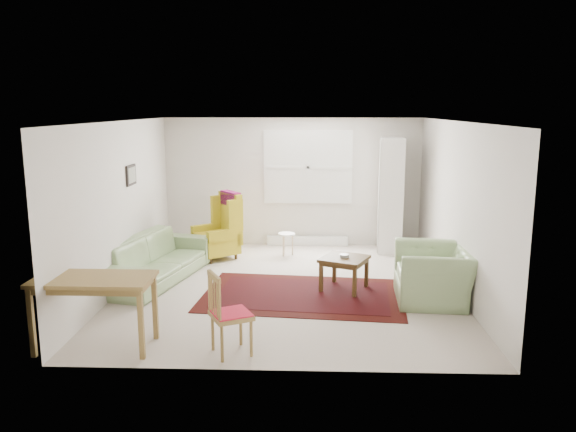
{
  "coord_description": "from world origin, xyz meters",
  "views": [
    {
      "loc": [
        0.31,
        -8.18,
        2.71
      ],
      "look_at": [
        0.0,
        0.3,
        1.05
      ],
      "focal_mm": 35.0,
      "sensor_mm": 36.0,
      "label": 1
    }
  ],
  "objects_px": {
    "cabinet": "(391,195)",
    "desk": "(96,313)",
    "armchair": "(435,269)",
    "wingback_chair": "(216,226)",
    "desk_chair": "(231,313)",
    "coffee_table": "(344,273)",
    "stool": "(287,244)",
    "sofa": "(155,250)"
  },
  "relations": [
    {
      "from": "desk_chair",
      "to": "desk",
      "type": "bearing_deg",
      "value": 59.51
    },
    {
      "from": "coffee_table",
      "to": "cabinet",
      "type": "xyz_separation_m",
      "value": [
        1.02,
        2.44,
        0.81
      ]
    },
    {
      "from": "armchair",
      "to": "wingback_chair",
      "type": "height_order",
      "value": "wingback_chair"
    },
    {
      "from": "sofa",
      "to": "desk_chair",
      "type": "distance_m",
      "value": 3.09
    },
    {
      "from": "desk_chair",
      "to": "cabinet",
      "type": "bearing_deg",
      "value": -53.89
    },
    {
      "from": "wingback_chair",
      "to": "stool",
      "type": "bearing_deg",
      "value": 64.32
    },
    {
      "from": "wingback_chair",
      "to": "cabinet",
      "type": "bearing_deg",
      "value": 64.78
    },
    {
      "from": "desk",
      "to": "cabinet",
      "type": "bearing_deg",
      "value": 49.26
    },
    {
      "from": "wingback_chair",
      "to": "stool",
      "type": "relative_size",
      "value": 2.88
    },
    {
      "from": "sofa",
      "to": "cabinet",
      "type": "distance_m",
      "value": 4.5
    },
    {
      "from": "sofa",
      "to": "wingback_chair",
      "type": "distance_m",
      "value": 1.52
    },
    {
      "from": "stool",
      "to": "cabinet",
      "type": "distance_m",
      "value": 2.19
    },
    {
      "from": "coffee_table",
      "to": "desk_chair",
      "type": "distance_m",
      "value": 2.66
    },
    {
      "from": "coffee_table",
      "to": "sofa",
      "type": "bearing_deg",
      "value": 172.18
    },
    {
      "from": "cabinet",
      "to": "desk",
      "type": "relative_size",
      "value": 1.63
    },
    {
      "from": "sofa",
      "to": "stool",
      "type": "xyz_separation_m",
      "value": [
        2.01,
        1.59,
        -0.27
      ]
    },
    {
      "from": "desk",
      "to": "desk_chair",
      "type": "xyz_separation_m",
      "value": [
        1.56,
        -0.1,
        0.06
      ]
    },
    {
      "from": "armchair",
      "to": "cabinet",
      "type": "distance_m",
      "value": 2.94
    },
    {
      "from": "wingback_chair",
      "to": "desk",
      "type": "distance_m",
      "value": 3.95
    },
    {
      "from": "armchair",
      "to": "stool",
      "type": "relative_size",
      "value": 2.85
    },
    {
      "from": "coffee_table",
      "to": "stool",
      "type": "xyz_separation_m",
      "value": [
        -0.94,
        1.99,
        -0.05
      ]
    },
    {
      "from": "cabinet",
      "to": "desk_chair",
      "type": "height_order",
      "value": "cabinet"
    },
    {
      "from": "armchair",
      "to": "coffee_table",
      "type": "height_order",
      "value": "armchair"
    },
    {
      "from": "wingback_chair",
      "to": "desk_chair",
      "type": "distance_m",
      "value": 4.06
    },
    {
      "from": "wingback_chair",
      "to": "desk_chair",
      "type": "height_order",
      "value": "wingback_chair"
    },
    {
      "from": "coffee_table",
      "to": "desk",
      "type": "height_order",
      "value": "desk"
    },
    {
      "from": "stool",
      "to": "desk_chair",
      "type": "xyz_separation_m",
      "value": [
        -0.44,
        -4.25,
        0.26
      ]
    },
    {
      "from": "armchair",
      "to": "wingback_chair",
      "type": "bearing_deg",
      "value": -117.87
    },
    {
      "from": "sofa",
      "to": "cabinet",
      "type": "relative_size",
      "value": 1.11
    },
    {
      "from": "wingback_chair",
      "to": "stool",
      "type": "xyz_separation_m",
      "value": [
        1.26,
        0.27,
        -0.39
      ]
    },
    {
      "from": "stool",
      "to": "desk_chair",
      "type": "height_order",
      "value": "desk_chair"
    },
    {
      "from": "desk",
      "to": "stool",
      "type": "bearing_deg",
      "value": 64.24
    },
    {
      "from": "wingback_chair",
      "to": "desk",
      "type": "relative_size",
      "value": 0.91
    },
    {
      "from": "sofa",
      "to": "armchair",
      "type": "height_order",
      "value": "sofa"
    },
    {
      "from": "cabinet",
      "to": "sofa",
      "type": "bearing_deg",
      "value": -146.38
    },
    {
      "from": "cabinet",
      "to": "armchair",
      "type": "bearing_deg",
      "value": -78.99
    },
    {
      "from": "desk",
      "to": "coffee_table",
      "type": "bearing_deg",
      "value": 36.27
    },
    {
      "from": "sofa",
      "to": "cabinet",
      "type": "bearing_deg",
      "value": -49.46
    },
    {
      "from": "armchair",
      "to": "sofa",
      "type": "bearing_deg",
      "value": -97.18
    },
    {
      "from": "stool",
      "to": "desk",
      "type": "distance_m",
      "value": 4.61
    },
    {
      "from": "coffee_table",
      "to": "stool",
      "type": "height_order",
      "value": "coffee_table"
    },
    {
      "from": "coffee_table",
      "to": "desk",
      "type": "bearing_deg",
      "value": -143.73
    }
  ]
}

